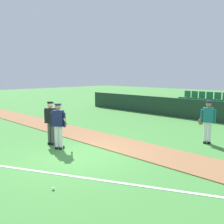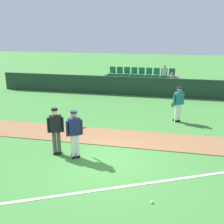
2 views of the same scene
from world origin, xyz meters
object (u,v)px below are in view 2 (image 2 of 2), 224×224
umpire_home_plate (56,129)px  runner_teal_jersey (178,103)px  baseball (152,202)px  batter_navy_jersey (75,133)px

umpire_home_plate → runner_teal_jersey: same height
umpire_home_plate → baseball: size_ratio=23.78×
batter_navy_jersey → runner_teal_jersey: bearing=52.8°
runner_teal_jersey → baseball: bearing=-96.3°
batter_navy_jersey → umpire_home_plate: bearing=168.8°
batter_navy_jersey → umpire_home_plate: 0.79m
runner_teal_jersey → batter_navy_jersey: bearing=-127.2°
runner_teal_jersey → baseball: (-0.75, -6.83, -0.93)m
runner_teal_jersey → baseball: 6.93m
baseball → runner_teal_jersey: bearing=83.7°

